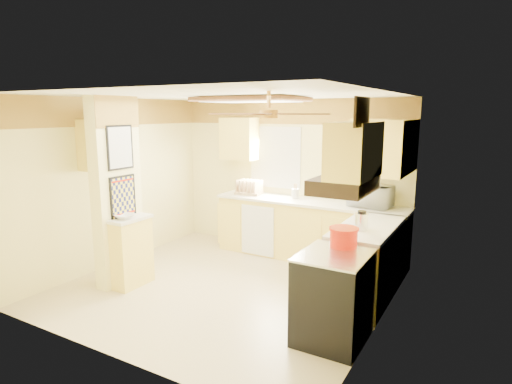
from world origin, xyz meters
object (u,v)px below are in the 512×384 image
Objects in this scene: microwave at (371,196)px; kettle at (362,221)px; bowl at (125,216)px; dutch_oven at (344,237)px; stove at (333,297)px.

microwave is 1.30m from kettle.
dutch_oven reaches higher than bowl.
microwave is 3.43m from bowl.
bowl is at bearing -172.72° from dutch_oven.
dutch_oven is (2.80, 0.36, 0.05)m from bowl.
microwave is at bearing 41.38° from bowl.
bowl is 0.78× the size of dutch_oven.
microwave is 2.43× the size of bowl.
dutch_oven is (0.23, -1.91, -0.08)m from microwave.
dutch_oven is at bearing 7.28° from bowl.
microwave is at bearing 95.99° from stove.
stove is 3.82× the size of bowl.
microwave reaches higher than dutch_oven.
dutch_oven is (-0.00, 0.27, 0.56)m from stove.
microwave reaches higher than bowl.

